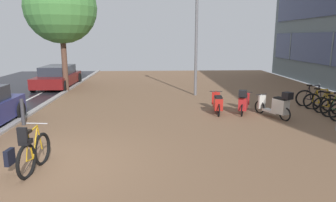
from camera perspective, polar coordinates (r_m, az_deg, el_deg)
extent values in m
cube|color=brown|center=(7.65, 16.83, -10.97)|extent=(14.40, 40.00, 0.05)
cube|color=slate|center=(19.06, 28.57, 8.56)|extent=(0.10, 0.12, 1.83)
cube|color=slate|center=(23.59, 22.09, 9.50)|extent=(0.10, 0.12, 1.83)
torus|color=black|center=(7.09, -25.08, -10.26)|extent=(0.15, 0.77, 0.77)
torus|color=black|center=(7.69, -22.59, -8.33)|extent=(0.15, 0.77, 0.77)
cylinder|color=#BA8814|center=(7.35, -23.72, -7.06)|extent=(0.07, 0.35, 0.67)
cylinder|color=#BA8814|center=(7.18, -24.46, -7.79)|extent=(0.05, 0.15, 0.61)
cylinder|color=#BA8814|center=(7.22, -24.12, -4.93)|extent=(0.08, 0.44, 0.09)
cylinder|color=#BA8814|center=(7.21, -24.56, -10.06)|extent=(0.06, 0.28, 0.08)
cylinder|color=#BA8814|center=(7.06, -24.98, -7.95)|extent=(0.04, 0.18, 0.56)
cylinder|color=#BA8814|center=(7.54, -22.99, -6.34)|extent=(0.05, 0.16, 0.61)
cube|color=black|center=(7.03, -24.91, -5.31)|extent=(0.11, 0.23, 0.06)
cylinder|color=#ADADB2|center=(7.38, -23.42, -3.89)|extent=(0.48, 0.07, 0.02)
cube|color=black|center=(6.99, -25.19, -6.96)|extent=(0.22, 0.26, 0.10)
cube|color=black|center=(6.85, -25.71, -5.79)|extent=(0.20, 0.08, 0.32)
cube|color=black|center=(7.29, -27.66, -9.33)|extent=(0.13, 0.29, 0.34)
cylinder|color=black|center=(7.37, -24.84, -11.06)|extent=(0.20, 0.08, 0.30)
torus|color=black|center=(12.60, 28.28, -1.20)|extent=(0.69, 0.41, 0.75)
cylinder|color=#2B6135|center=(12.61, 28.86, -1.37)|extent=(0.25, 0.15, 0.08)
cylinder|color=#2B6135|center=(12.55, 28.75, -0.04)|extent=(0.17, 0.10, 0.54)
torus|color=black|center=(13.13, 26.97, -0.74)|extent=(0.62, 0.39, 0.67)
cylinder|color=#BE8E19|center=(13.09, 28.64, 0.14)|extent=(0.28, 0.18, 0.59)
cylinder|color=#BE8E19|center=(13.09, 27.84, 0.12)|extent=(0.13, 0.10, 0.54)
cylinder|color=#BE8E19|center=(13.05, 28.54, 1.30)|extent=(0.33, 0.21, 0.08)
cylinder|color=#BE8E19|center=(13.14, 27.45, -0.89)|extent=(0.22, 0.14, 0.07)
cylinder|color=#BE8E19|center=(13.08, 27.35, 0.26)|extent=(0.15, 0.10, 0.49)
cube|color=black|center=(13.04, 27.76, 1.45)|extent=(0.24, 0.19, 0.06)
torus|color=black|center=(13.65, 25.47, -0.11)|extent=(0.63, 0.43, 0.70)
torus|color=black|center=(13.64, 28.14, -0.37)|extent=(0.63, 0.43, 0.70)
cylinder|color=#BC8D15|center=(13.60, 27.17, 0.77)|extent=(0.29, 0.20, 0.61)
cylinder|color=#BC8D15|center=(13.60, 26.36, 0.75)|extent=(0.14, 0.10, 0.56)
cylinder|color=#BC8D15|center=(13.55, 27.07, 1.93)|extent=(0.35, 0.23, 0.08)
cylinder|color=#BC8D15|center=(13.65, 25.97, -0.26)|extent=(0.23, 0.15, 0.08)
cylinder|color=#BC8D15|center=(13.60, 25.86, 0.90)|extent=(0.15, 0.11, 0.51)
cylinder|color=#BC8D15|center=(13.59, 28.01, 0.78)|extent=(0.14, 0.10, 0.56)
cube|color=black|center=(13.56, 26.27, 2.08)|extent=(0.23, 0.19, 0.06)
cylinder|color=#ADADB2|center=(13.54, 27.90, 2.16)|extent=(0.27, 0.42, 0.02)
torus|color=black|center=(14.14, 24.30, 0.45)|extent=(0.72, 0.34, 0.74)
torus|color=black|center=(14.22, 26.86, 0.28)|extent=(0.72, 0.34, 0.74)
cylinder|color=black|center=(14.14, 25.94, 1.40)|extent=(0.31, 0.15, 0.65)
cylinder|color=black|center=(14.12, 25.16, 1.36)|extent=(0.14, 0.08, 0.59)
cylinder|color=black|center=(14.09, 25.84, 2.59)|extent=(0.37, 0.18, 0.09)
cylinder|color=black|center=(14.16, 24.78, 0.32)|extent=(0.24, 0.12, 0.08)
cylinder|color=black|center=(14.10, 24.68, 1.49)|extent=(0.16, 0.08, 0.54)
cylinder|color=black|center=(14.16, 26.74, 1.45)|extent=(0.15, 0.08, 0.59)
cube|color=black|center=(14.06, 25.07, 2.70)|extent=(0.24, 0.16, 0.06)
cylinder|color=#ADADB2|center=(14.10, 26.64, 2.83)|extent=(0.20, 0.46, 0.02)
torus|color=black|center=(11.43, 21.13, -2.34)|extent=(0.25, 0.49, 0.51)
torus|color=black|center=(12.27, 16.84, -1.10)|extent=(0.25, 0.49, 0.51)
cube|color=silver|center=(11.85, 18.90, -1.81)|extent=(0.54, 0.75, 0.08)
cube|color=silver|center=(11.52, 20.40, -0.96)|extent=(0.50, 0.62, 0.52)
cube|color=black|center=(11.47, 20.50, 0.44)|extent=(0.44, 0.56, 0.06)
cylinder|color=silver|center=(12.20, 16.99, 0.03)|extent=(0.11, 0.14, 0.51)
cube|color=silver|center=(12.15, 17.23, -0.14)|extent=(0.33, 0.20, 0.51)
cylinder|color=black|center=(12.14, 17.14, 1.18)|extent=(0.49, 0.24, 0.03)
cube|color=black|center=(11.26, 21.58, 0.94)|extent=(0.37, 0.37, 0.24)
torus|color=black|center=(11.62, 13.77, -1.69)|extent=(0.23, 0.47, 0.49)
torus|color=black|center=(12.83, 14.33, -0.44)|extent=(0.23, 0.47, 0.49)
cube|color=#B02022|center=(12.23, 14.06, -1.14)|extent=(0.52, 0.76, 0.08)
cube|color=#B02022|center=(11.79, 13.93, -0.41)|extent=(0.49, 0.62, 0.48)
cube|color=black|center=(11.73, 14.00, 0.89)|extent=(0.43, 0.56, 0.06)
cylinder|color=#B02022|center=(12.76, 14.37, 0.60)|extent=(0.11, 0.14, 0.49)
cube|color=#B02022|center=(12.69, 14.34, 0.44)|extent=(0.33, 0.19, 0.49)
cylinder|color=black|center=(12.69, 14.42, 1.65)|extent=(0.49, 0.22, 0.03)
cube|color=black|center=(11.44, 13.90, 1.38)|extent=(0.37, 0.37, 0.24)
torus|color=black|center=(11.41, 9.52, -1.71)|extent=(0.10, 0.51, 0.51)
torus|color=black|center=(12.59, 8.90, -0.41)|extent=(0.10, 0.51, 0.51)
cube|color=#B0211B|center=(12.00, 9.19, -1.13)|extent=(0.35, 0.70, 0.08)
cube|color=#B0211B|center=(11.58, 9.43, -0.48)|extent=(0.35, 0.56, 0.45)
cube|color=black|center=(11.53, 9.47, 0.75)|extent=(0.31, 0.51, 0.06)
cylinder|color=#B0211B|center=(12.51, 8.95, 0.69)|extent=(0.08, 0.13, 0.51)
cube|color=#B0211B|center=(12.44, 8.98, 0.52)|extent=(0.33, 0.11, 0.50)
cylinder|color=black|center=(12.44, 9.00, 1.81)|extent=(0.52, 0.08, 0.03)
cylinder|color=black|center=(12.15, -26.16, -1.56)|extent=(0.20, 0.62, 0.62)
cube|color=maroon|center=(19.03, -20.03, 3.85)|extent=(1.77, 4.29, 0.57)
cube|color=#282D38|center=(19.10, -20.03, 5.50)|extent=(1.48, 2.53, 0.50)
cylinder|color=black|center=(20.84, -20.94, 4.03)|extent=(0.20, 0.62, 0.62)
cylinder|color=black|center=(20.39, -16.42, 4.17)|extent=(0.20, 0.62, 0.62)
cylinder|color=black|center=(17.81, -24.10, 2.56)|extent=(0.20, 0.62, 0.62)
cylinder|color=black|center=(17.27, -18.87, 2.70)|extent=(0.20, 0.62, 0.62)
cylinder|color=slate|center=(15.19, 5.32, 10.65)|extent=(0.14, 0.14, 5.13)
cylinder|color=brown|center=(17.21, -18.88, 6.83)|extent=(0.29, 0.29, 3.10)
sphere|color=#46843D|center=(17.22, -19.54, 16.28)|extent=(3.68, 3.68, 3.68)
cylinder|color=#38383D|center=(11.17, -25.69, -1.90)|extent=(0.12, 0.12, 0.89)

